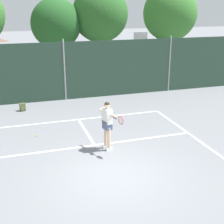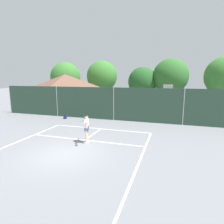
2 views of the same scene
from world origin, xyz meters
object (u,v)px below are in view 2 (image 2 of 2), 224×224
Objects in this scene: tennis_ball at (70,131)px; backpack_navy at (65,117)px; tennis_player at (87,126)px; backpack_olive at (85,119)px; basketball_hoop at (167,97)px.

backpack_navy reaches higher than tennis_ball.
tennis_player is 6.40m from backpack_olive.
backpack_navy is (-5.32, 6.01, -0.92)m from tennis_player.
tennis_player reaches higher than tennis_ball.
tennis_player is 3.38m from tennis_ball.
basketball_hoop reaches higher than tennis_ball.
basketball_hoop is at bearing 60.71° from tennis_player.
backpack_navy is at bearing 131.54° from tennis_player.
tennis_ball is at bearing 139.93° from tennis_player.
tennis_ball is 0.14× the size of backpack_olive.
basketball_hoop is 1.91× the size of tennis_player.
basketball_hoop is 53.79× the size of tennis_ball.
tennis_player is at bearing -63.34° from backpack_olive.
basketball_hoop is 10.48m from backpack_navy.
backpack_olive is (-7.52, -2.68, -2.12)m from basketball_hoop.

